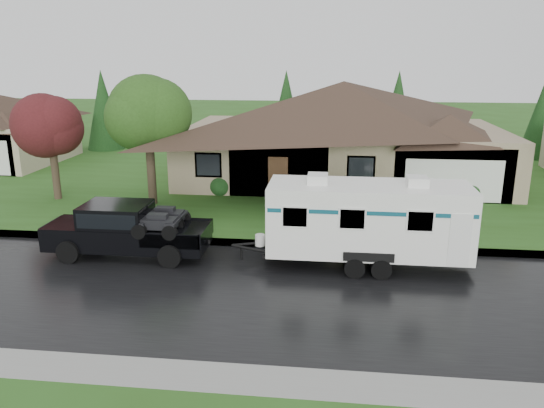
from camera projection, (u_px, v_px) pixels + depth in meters
The scene contains 10 objects.
ground at pixel (287, 269), 18.46m from camera, with size 140.00×140.00×0.00m, color #2B541A.
road at pixel (281, 294), 16.55m from camera, with size 140.00×8.00×0.01m, color black.
curb at pixel (292, 245), 20.60m from camera, with size 140.00×0.50×0.15m, color gray.
lawn at pixel (308, 174), 32.79m from camera, with size 140.00×26.00×0.15m, color #2B541A.
house_main at pixel (348, 120), 30.47m from camera, with size 19.44×10.80×6.90m.
tree_left_green at pixel (148, 116), 24.92m from camera, with size 3.72×3.72×6.16m.
tree_red at pixel (50, 128), 25.97m from camera, with size 3.12×3.12×5.16m.
shrub_row at pixel (342, 188), 26.96m from camera, with size 13.60×1.00×1.00m.
pickup_truck at pixel (125, 228), 19.49m from camera, with size 5.89×2.24×1.96m.
travel_trailer at pixel (368, 219), 18.33m from camera, with size 7.27×2.55×3.26m.
Camera 1 is at (1.46, -17.10, 7.20)m, focal length 35.00 mm.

